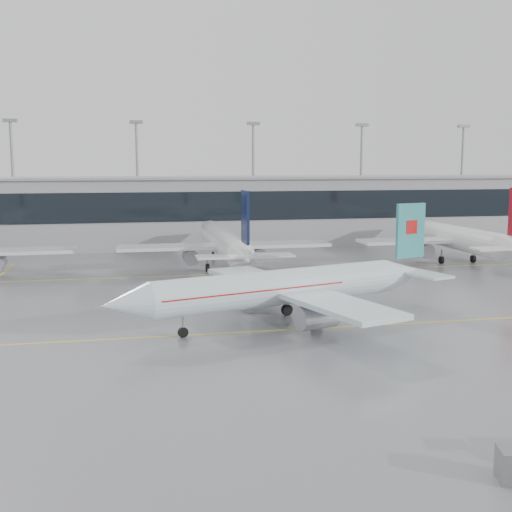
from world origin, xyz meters
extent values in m
plane|color=gray|center=(0.00, 0.00, 0.00)|extent=(320.00, 320.00, 0.00)
cube|color=yellow|center=(0.00, 0.00, 0.01)|extent=(120.00, 0.25, 0.01)
cube|color=yellow|center=(0.00, 30.00, 0.01)|extent=(120.00, 0.25, 0.01)
cube|color=gray|center=(0.00, 62.00, 6.00)|extent=(180.00, 15.00, 12.00)
cube|color=black|center=(0.00, 54.45, 7.50)|extent=(180.00, 0.20, 5.00)
cube|color=gray|center=(0.00, 62.00, 12.20)|extent=(182.00, 16.00, 0.40)
cylinder|color=gray|center=(-33.00, 68.00, 11.00)|extent=(0.50, 0.50, 22.00)
cube|color=gray|center=(-33.00, 68.00, 22.30)|extent=(2.40, 1.00, 0.60)
cylinder|color=gray|center=(-11.00, 68.00, 11.00)|extent=(0.50, 0.50, 22.00)
cube|color=gray|center=(-11.00, 68.00, 22.30)|extent=(2.40, 1.00, 0.60)
cylinder|color=gray|center=(11.00, 68.00, 11.00)|extent=(0.50, 0.50, 22.00)
cube|color=gray|center=(11.00, 68.00, 22.30)|extent=(2.40, 1.00, 0.60)
cylinder|color=gray|center=(33.00, 68.00, 11.00)|extent=(0.50, 0.50, 22.00)
cube|color=gray|center=(33.00, 68.00, 22.30)|extent=(2.40, 1.00, 0.60)
cylinder|color=gray|center=(55.00, 68.00, 11.00)|extent=(0.50, 0.50, 22.00)
cube|color=gray|center=(55.00, 68.00, 22.30)|extent=(2.40, 1.00, 0.60)
cylinder|color=silver|center=(0.11, 2.14, 3.48)|extent=(24.92, 10.53, 3.29)
cone|color=silver|center=(-13.78, -2.14, 3.48)|extent=(4.79, 4.32, 3.29)
cone|color=silver|center=(14.76, 6.66, 3.48)|extent=(6.32, 4.79, 3.29)
cube|color=silver|center=(1.54, 2.58, 3.08)|extent=(12.78, 27.42, 0.45)
cube|color=silver|center=(14.95, 6.72, 3.78)|extent=(5.75, 10.80, 0.25)
cube|color=teal|center=(15.14, 6.78, 7.93)|extent=(3.54, 1.40, 5.61)
cylinder|color=#95949F|center=(2.48, -2.15, 1.58)|extent=(4.06, 3.07, 2.10)
cylinder|color=#95949F|center=(-0.35, 7.02, 1.58)|extent=(4.06, 3.07, 2.10)
cylinder|color=gray|center=(-9.00, -0.67, 1.14)|extent=(0.20, 0.20, 1.39)
cylinder|color=black|center=(-9.00, -0.67, 0.45)|extent=(0.95, 0.55, 0.90)
cylinder|color=gray|center=(3.26, 0.39, 1.24)|extent=(0.24, 0.24, 1.39)
cylinder|color=black|center=(3.26, 0.39, 0.55)|extent=(1.18, 0.75, 1.10)
cylinder|color=gray|center=(1.73, 5.36, 1.24)|extent=(0.24, 0.24, 1.39)
cylinder|color=black|center=(1.73, 5.36, 0.55)|extent=(1.18, 0.75, 1.10)
cube|color=#B70F0F|center=(15.14, 6.78, 8.32)|extent=(1.47, 0.84, 1.40)
cube|color=#B70F0F|center=(-2.76, 1.26, 3.68)|extent=(18.18, 8.48, 0.12)
cylinder|color=silver|center=(0.00, 35.00, 3.80)|extent=(3.59, 27.36, 3.59)
cone|color=silver|center=(0.00, 50.68, 3.80)|extent=(3.59, 4.00, 3.59)
cone|color=silver|center=(0.00, 18.52, 3.80)|extent=(3.59, 5.60, 3.59)
cube|color=silver|center=(0.00, 33.50, 3.40)|extent=(29.64, 5.00, 0.45)
cube|color=silver|center=(0.00, 18.32, 4.10)|extent=(11.40, 2.80, 0.25)
cube|color=#0D1537|center=(0.00, 18.12, 8.66)|extent=(0.35, 3.60, 6.12)
cylinder|color=#95949F|center=(-4.80, 34.00, 1.90)|extent=(2.10, 3.60, 2.10)
cylinder|color=#95949F|center=(4.80, 34.00, 1.90)|extent=(2.10, 3.60, 2.10)
cylinder|color=gray|center=(0.00, 45.68, 1.23)|extent=(0.20, 0.20, 1.56)
cylinder|color=black|center=(0.00, 45.68, 0.45)|extent=(0.30, 0.90, 0.90)
cylinder|color=gray|center=(-2.60, 32.50, 1.33)|extent=(0.24, 0.24, 1.56)
cylinder|color=black|center=(-2.60, 32.50, 0.55)|extent=(0.45, 1.10, 1.10)
cylinder|color=gray|center=(2.60, 32.50, 1.33)|extent=(0.24, 0.24, 1.56)
cylinder|color=black|center=(2.60, 32.50, 0.55)|extent=(0.45, 1.10, 1.10)
cylinder|color=silver|center=(35.00, 35.00, 3.80)|extent=(3.59, 27.36, 3.59)
cone|color=silver|center=(35.00, 50.68, 3.80)|extent=(3.59, 4.00, 3.59)
cube|color=silver|center=(35.00, 33.50, 3.40)|extent=(29.64, 5.00, 0.45)
cylinder|color=#95949F|center=(30.20, 34.00, 1.90)|extent=(2.10, 3.60, 2.10)
cylinder|color=#95949F|center=(39.80, 34.00, 1.90)|extent=(2.10, 3.60, 2.10)
cylinder|color=gray|center=(35.00, 45.68, 1.23)|extent=(0.20, 0.20, 1.56)
cylinder|color=black|center=(35.00, 45.68, 0.45)|extent=(0.30, 0.90, 0.90)
cylinder|color=gray|center=(32.40, 32.50, 1.33)|extent=(0.24, 0.24, 1.56)
cylinder|color=black|center=(32.40, 32.50, 0.55)|extent=(0.45, 1.10, 1.10)
cylinder|color=gray|center=(37.60, 32.50, 1.33)|extent=(0.24, 0.24, 1.56)
cylinder|color=black|center=(37.60, 32.50, 0.55)|extent=(0.45, 1.10, 1.10)
camera|label=1|loc=(-13.66, -54.20, 14.81)|focal=45.00mm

